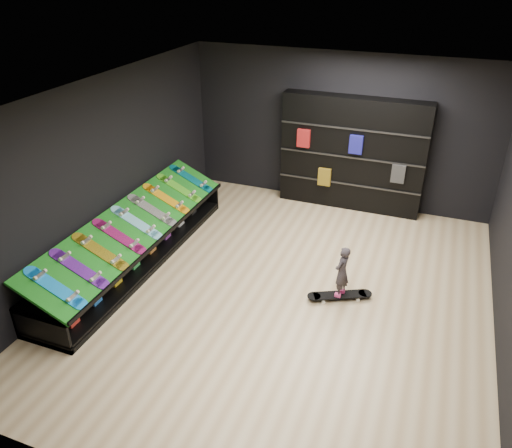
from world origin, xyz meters
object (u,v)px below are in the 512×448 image
(back_shelving, at_px, (352,154))
(floor_skateboard, at_px, (340,296))
(display_rack, at_px, (137,248))
(child, at_px, (341,281))

(back_shelving, distance_m, floor_skateboard, 3.38)
(floor_skateboard, bearing_deg, back_shelving, 73.48)
(display_rack, height_order, back_shelving, back_shelving)
(display_rack, height_order, child, child)
(display_rack, distance_m, back_shelving, 4.46)
(floor_skateboard, xyz_separation_m, child, (0.00, 0.00, 0.28))
(back_shelving, height_order, floor_skateboard, back_shelving)
(display_rack, relative_size, floor_skateboard, 4.59)
(back_shelving, relative_size, child, 5.73)
(floor_skateboard, relative_size, child, 2.02)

